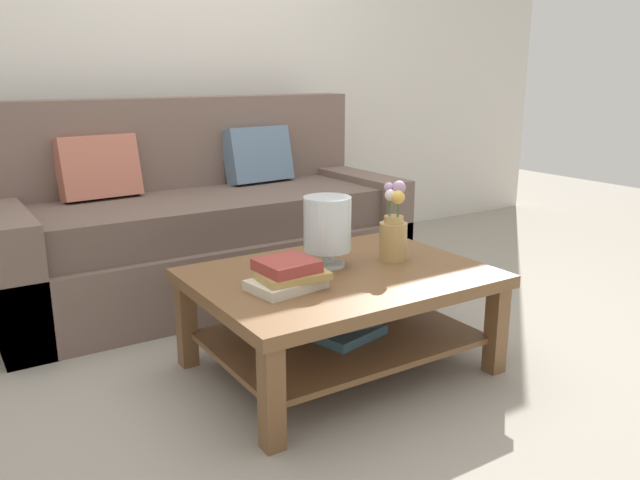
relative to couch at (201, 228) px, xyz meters
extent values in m
plane|color=gray|center=(0.13, -0.96, -0.36)|extent=(10.00, 10.00, 0.00)
cube|color=beige|center=(0.13, 0.69, 0.99)|extent=(6.40, 0.12, 2.70)
cube|color=brown|center=(0.00, -0.07, -0.18)|extent=(2.17, 0.90, 0.36)
cube|color=brown|center=(0.00, -0.10, 0.10)|extent=(1.93, 0.74, 0.20)
cube|color=brown|center=(0.00, 0.28, 0.35)|extent=(2.17, 0.20, 0.70)
cube|color=brown|center=(-0.99, -0.07, -0.06)|extent=(0.20, 0.90, 0.60)
cube|color=brown|center=(0.99, -0.07, -0.06)|extent=(0.20, 0.90, 0.60)
cube|color=#B26651|center=(-0.49, 0.14, 0.36)|extent=(0.41, 0.22, 0.34)
cube|color=slate|center=(0.43, 0.14, 0.36)|extent=(0.42, 0.22, 0.34)
cube|color=brown|center=(0.10, -1.21, 0.03)|extent=(1.15, 0.85, 0.05)
cube|color=brown|center=(-0.42, -1.59, -0.18)|extent=(0.07, 0.07, 0.37)
cube|color=brown|center=(0.62, -1.59, -0.18)|extent=(0.07, 0.07, 0.37)
cube|color=brown|center=(-0.42, -0.84, -0.18)|extent=(0.07, 0.07, 0.37)
cube|color=brown|center=(0.62, -0.84, -0.18)|extent=(0.07, 0.07, 0.37)
cube|color=brown|center=(0.10, -1.21, -0.22)|extent=(1.03, 0.73, 0.02)
cube|color=#3D6075|center=(0.11, -1.26, -0.19)|extent=(0.32, 0.26, 0.04)
cube|color=#2D333D|center=(0.11, -1.21, -0.16)|extent=(0.31, 0.24, 0.03)
cube|color=beige|center=(-0.19, -1.27, 0.08)|extent=(0.29, 0.22, 0.04)
cube|color=tan|center=(-0.17, -1.28, 0.11)|extent=(0.26, 0.19, 0.03)
cube|color=#993833|center=(-0.18, -1.26, 0.14)|extent=(0.21, 0.21, 0.04)
cylinder|color=silver|center=(0.10, -1.11, 0.06)|extent=(0.15, 0.15, 0.02)
cylinder|color=silver|center=(0.10, -1.11, 0.10)|extent=(0.04, 0.04, 0.05)
cylinder|color=silver|center=(0.10, -1.11, 0.24)|extent=(0.20, 0.20, 0.22)
sphere|color=#2D333D|center=(0.07, -1.11, 0.18)|extent=(0.05, 0.05, 0.05)
sphere|color=#3D6075|center=(0.13, -1.10, 0.18)|extent=(0.06, 0.06, 0.06)
cylinder|color=tan|center=(0.38, -1.19, 0.14)|extent=(0.12, 0.12, 0.16)
cylinder|color=tan|center=(0.38, -1.19, 0.23)|extent=(0.08, 0.08, 0.03)
cylinder|color=#426638|center=(0.41, -1.19, 0.30)|extent=(0.01, 0.01, 0.10)
sphere|color=#B28CB7|center=(0.41, -1.19, 0.37)|extent=(0.06, 0.06, 0.06)
cylinder|color=#426638|center=(0.38, -1.16, 0.30)|extent=(0.01, 0.01, 0.10)
sphere|color=#B28CB7|center=(0.38, -1.16, 0.37)|extent=(0.04, 0.04, 0.04)
cylinder|color=#426638|center=(0.36, -1.19, 0.29)|extent=(0.01, 0.01, 0.08)
sphere|color=silver|center=(0.36, -1.19, 0.34)|extent=(0.05, 0.05, 0.05)
cylinder|color=#426638|center=(0.38, -1.21, 0.28)|extent=(0.01, 0.01, 0.07)
sphere|color=gold|center=(0.38, -1.21, 0.33)|extent=(0.06, 0.06, 0.06)
camera|label=1|loc=(-1.30, -3.24, 0.84)|focal=35.93mm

